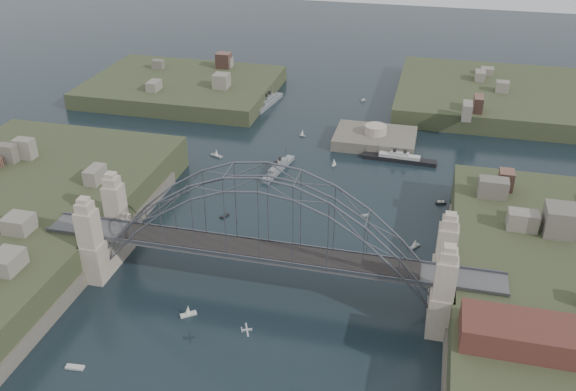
% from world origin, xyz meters
% --- Properties ---
extents(ground, '(500.00, 500.00, 0.00)m').
position_xyz_m(ground, '(0.00, 0.00, 0.00)').
color(ground, black).
rests_on(ground, ground).
extents(bridge, '(84.00, 13.80, 24.60)m').
position_xyz_m(bridge, '(0.00, 0.00, 12.32)').
color(bridge, '#505052').
rests_on(bridge, ground).
extents(headland_nw, '(60.00, 45.00, 9.00)m').
position_xyz_m(headland_nw, '(-55.00, 95.00, 0.50)').
color(headland_nw, '#353D23').
rests_on(headland_nw, ground).
extents(headland_ne, '(70.00, 55.00, 9.50)m').
position_xyz_m(headland_ne, '(50.00, 110.00, 0.75)').
color(headland_ne, '#353D23').
rests_on(headland_ne, ground).
extents(fort_island, '(22.00, 16.00, 9.40)m').
position_xyz_m(fort_island, '(12.00, 70.00, -0.34)').
color(fort_island, '#5C5549').
rests_on(fort_island, ground).
extents(wharf_shed, '(20.00, 8.00, 4.00)m').
position_xyz_m(wharf_shed, '(44.00, -14.00, 10.00)').
color(wharf_shed, '#592D26').
rests_on(wharf_shed, shore_east).
extents(naval_cruiser_near, '(5.07, 15.52, 4.63)m').
position_xyz_m(naval_cruiser_near, '(-9.76, 47.44, 0.72)').
color(naval_cruiser_near, gray).
rests_on(naval_cruiser_near, ground).
extents(naval_cruiser_far, '(5.10, 17.56, 5.87)m').
position_xyz_m(naval_cruiser_far, '(-24.49, 91.77, 0.91)').
color(naval_cruiser_far, gray).
rests_on(naval_cruiser_far, ground).
extents(ocean_liner, '(19.38, 3.61, 4.73)m').
position_xyz_m(ocean_liner, '(19.54, 60.36, 0.73)').
color(ocean_liner, black).
rests_on(ocean_liner, ground).
extents(aeroplane, '(1.74, 2.94, 0.45)m').
position_xyz_m(aeroplane, '(2.87, -20.42, 7.95)').
color(aeroplane, '#BABDC1').
extents(small_boat_a, '(1.63, 2.41, 0.45)m').
position_xyz_m(small_boat_a, '(-15.64, 22.73, 0.15)').
color(small_boat_a, beige).
rests_on(small_boat_a, ground).
extents(small_boat_b, '(2.12, 1.52, 0.45)m').
position_xyz_m(small_boat_b, '(14.66, 30.39, 0.15)').
color(small_boat_b, beige).
rests_on(small_boat_b, ground).
extents(small_boat_c, '(2.85, 2.50, 2.38)m').
position_xyz_m(small_boat_c, '(-10.94, -10.56, 0.78)').
color(small_boat_c, beige).
rests_on(small_boat_c, ground).
extents(small_boat_d, '(2.56, 1.42, 1.43)m').
position_xyz_m(small_boat_d, '(30.80, 40.04, 0.28)').
color(small_boat_d, beige).
rests_on(small_boat_d, ground).
extents(small_boat_e, '(3.80, 2.47, 2.38)m').
position_xyz_m(small_boat_e, '(-27.82, 51.68, 0.66)').
color(small_boat_e, beige).
rests_on(small_boat_e, ground).
extents(small_boat_f, '(1.46, 1.56, 2.38)m').
position_xyz_m(small_boat_f, '(3.47, 53.58, 1.06)').
color(small_boat_f, beige).
rests_on(small_boat_f, ground).
extents(small_boat_h, '(1.89, 1.30, 2.38)m').
position_xyz_m(small_boat_h, '(-8.61, 70.09, 0.98)').
color(small_boat_h, beige).
rests_on(small_boat_h, ground).
extents(small_boat_i, '(2.16, 2.55, 2.38)m').
position_xyz_m(small_boat_i, '(26.13, 20.39, 0.84)').
color(small_boat_i, beige).
rests_on(small_boat_i, ground).
extents(small_boat_j, '(3.01, 1.22, 0.45)m').
position_xyz_m(small_boat_j, '(-23.49, -26.73, 0.15)').
color(small_boat_j, beige).
rests_on(small_boat_j, ground).
extents(small_boat_k, '(1.51, 1.93, 1.43)m').
position_xyz_m(small_boat_k, '(4.36, 102.40, 0.29)').
color(small_boat_k, beige).
rests_on(small_boat_k, ground).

